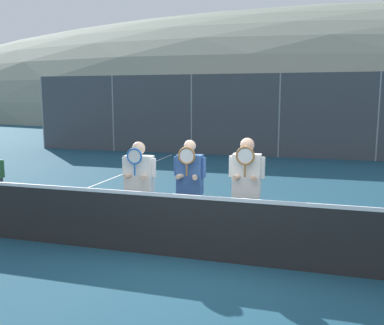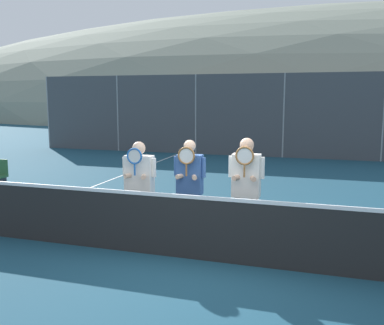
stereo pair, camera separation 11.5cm
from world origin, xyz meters
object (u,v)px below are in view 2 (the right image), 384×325
Objects in this scene: player_center_left at (190,183)px; player_center_right at (246,184)px; car_far_left at (141,127)px; car_left_of_center at (238,128)px; car_center at (351,132)px; player_leftmost at (139,181)px.

player_center_left is 0.96× the size of player_center_right.
car_far_left is 0.96× the size of car_left_of_center.
car_left_of_center is at bearing 98.21° from player_center_left.
car_center is at bearing -3.25° from car_left_of_center.
player_center_right is 0.39× the size of car_center.
player_center_left is 0.95m from player_center_right.
player_center_right reaches higher than car_left_of_center.
car_far_left is at bearing -177.03° from car_left_of_center.
player_center_left is (0.89, 0.04, 0.00)m from player_leftmost.
player_leftmost is 14.44m from car_center.
player_center_left is 0.39× the size of car_left_of_center.
car_far_left is at bearing 179.82° from car_center.
player_leftmost is at bearing -106.31° from car_center.
car_far_left reaches higher than car_center.
car_center is (5.20, -0.30, -0.03)m from car_left_of_center.
player_center_right is 0.42× the size of car_far_left.
player_center_left is 14.18m from car_center.
player_center_left is 14.27m from car_left_of_center.
car_center is at bearing 73.69° from player_leftmost.
player_center_right is at bearing -99.06° from car_center.
player_center_right is at bearing -78.09° from car_left_of_center.
player_leftmost is 15.21m from car_far_left.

